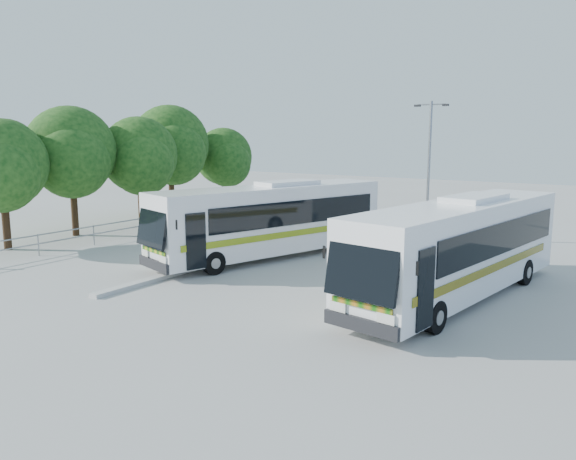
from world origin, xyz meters
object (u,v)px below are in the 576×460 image
Objects in this scene: tree_far_e at (224,157)px; lamppost at (429,165)px; coach_adjacent at (460,247)px; tree_far_a at (2,164)px; coach_main at (271,219)px; tree_far_b at (72,151)px; tree_far_d at (171,144)px; tree_far_c at (140,155)px.

tree_far_e is 16.24m from lamppost.
tree_far_e is at bearing 157.27° from coach_adjacent.
coach_adjacent is at bearing 10.82° from tree_far_a.
tree_far_a reaches higher than coach_main.
tree_far_b is 12.41m from coach_main.
tree_far_b is at bearing -156.41° from coach_main.
tree_far_d reaches higher than tree_far_b.
tree_far_b is 18.76m from lamppost.
tree_far_c is (0.89, 3.90, -0.31)m from tree_far_b.
tree_far_d is (-0.89, 11.80, 0.74)m from tree_far_a.
lamppost is (4.35, 7.81, 2.17)m from coach_main.
coach_adjacent is at bearing -20.51° from tree_far_d.
tree_far_e is at bearing 90.71° from tree_far_a.
tree_far_a is 20.66m from lamppost.
tree_far_d is 16.75m from lamppost.
tree_far_a is 0.96× the size of tree_far_c.
tree_far_b is 0.98× the size of lamppost.
tree_far_d is at bearing -178.05° from lamppost.
coach_adjacent is at bearing 6.55° from coach_main.
tree_far_a is at bearing -89.29° from tree_far_e.
tree_far_b is 12.13m from tree_far_e.
tree_far_b is at bearing -102.91° from tree_far_c.
tree_far_c is 0.91× the size of lamppost.
tree_far_b reaches higher than coach_adjacent.
lamppost is at bearing 124.01° from coach_adjacent.
tree_far_b is 0.95× the size of tree_far_d.
coach_main is (11.11, -2.55, -2.50)m from tree_far_c.
tree_far_a is at bearing -136.89° from coach_main.
tree_far_c is 1.10× the size of tree_far_e.
coach_main is (11.42, 5.55, -2.32)m from tree_far_a.
tree_far_a is 11.86m from tree_far_d.
tree_far_c is at bearing -72.17° from tree_far_d.
coach_main is at bearing 177.85° from coach_adjacent.
tree_far_d is 0.63× the size of coach_main.
tree_far_c is 3.93m from tree_far_d.
coach_adjacent is at bearing -0.89° from tree_far_b.
tree_far_d is (-1.19, 3.70, 0.56)m from tree_far_c.
tree_far_b reaches higher than tree_far_c.
tree_far_a is 0.87× the size of lamppost.
coach_main is 1.65× the size of lamppost.
lamppost is (15.97, -2.94, 0.03)m from tree_far_e.
tree_far_a is at bearing -160.68° from coach_adjacent.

